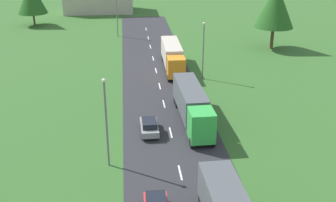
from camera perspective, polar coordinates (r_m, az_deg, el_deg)
road at (r=35.93m, az=2.09°, el=-11.44°), size 10.00×140.00×0.06m
truck_second at (r=45.77m, az=3.32°, el=-0.45°), size 2.79×12.59×3.67m
truck_third at (r=63.26m, az=0.60°, el=6.22°), size 2.59×12.15×3.64m
car_third at (r=43.82m, az=-2.56°, el=-3.45°), size 1.84×4.03×1.54m
lamppost_second at (r=36.87m, az=-8.41°, el=-2.41°), size 0.36×0.36×8.40m
lamppost_third at (r=58.60m, az=4.83°, el=7.22°), size 0.36×0.36×8.13m
lamppost_fourth at (r=82.73m, az=-6.98°, el=11.81°), size 0.36×0.36×8.27m
tree_maple at (r=75.46m, az=14.39°, el=12.48°), size 6.76×6.76×11.28m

